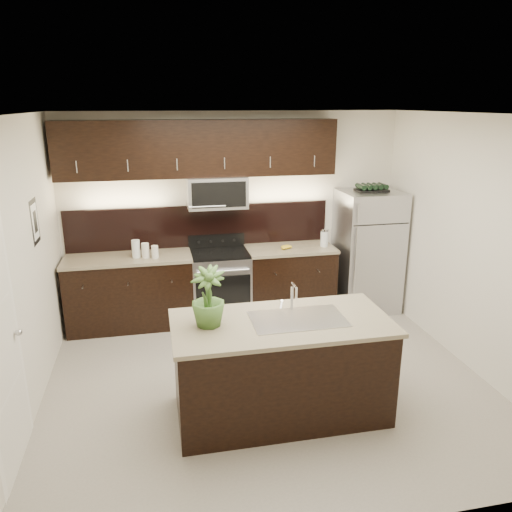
{
  "coord_description": "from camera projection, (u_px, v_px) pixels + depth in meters",
  "views": [
    {
      "loc": [
        -1.06,
        -4.51,
        2.8
      ],
      "look_at": [
        0.0,
        0.55,
        1.2
      ],
      "focal_mm": 35.0,
      "sensor_mm": 36.0,
      "label": 1
    }
  ],
  "objects": [
    {
      "name": "ground",
      "position": [
        267.0,
        380.0,
        5.25
      ],
      "size": [
        4.5,
        4.5,
        0.0
      ],
      "primitive_type": "plane",
      "color": "gray",
      "rests_on": "ground"
    },
    {
      "name": "room_walls",
      "position": [
        257.0,
        225.0,
        4.69
      ],
      "size": [
        4.52,
        4.02,
        2.71
      ],
      "color": "beige",
      "rests_on": "ground"
    },
    {
      "name": "counter_run",
      "position": [
        205.0,
        286.0,
        6.6
      ],
      "size": [
        3.51,
        0.65,
        0.94
      ],
      "color": "black",
      "rests_on": "ground"
    },
    {
      "name": "upper_fixtures",
      "position": [
        201.0,
        157.0,
        6.25
      ],
      "size": [
        3.49,
        0.4,
        1.66
      ],
      "color": "black",
      "rests_on": "counter_run"
    },
    {
      "name": "island",
      "position": [
        281.0,
        367.0,
        4.58
      ],
      "size": [
        1.96,
        0.96,
        0.94
      ],
      "color": "black",
      "rests_on": "ground"
    },
    {
      "name": "sink_faucet",
      "position": [
        298.0,
        317.0,
        4.47
      ],
      "size": [
        0.84,
        0.5,
        0.28
      ],
      "color": "silver",
      "rests_on": "island"
    },
    {
      "name": "refrigerator",
      "position": [
        367.0,
        251.0,
        6.88
      ],
      "size": [
        0.8,
        0.72,
        1.66
      ],
      "primitive_type": "cube",
      "color": "#B2B2B7",
      "rests_on": "ground"
    },
    {
      "name": "wine_rack",
      "position": [
        372.0,
        188.0,
        6.62
      ],
      "size": [
        0.41,
        0.25,
        0.1
      ],
      "color": "black",
      "rests_on": "refrigerator"
    },
    {
      "name": "plant",
      "position": [
        208.0,
        297.0,
        4.28
      ],
      "size": [
        0.39,
        0.39,
        0.53
      ],
      "primitive_type": "imported",
      "rotation": [
        0.0,
        0.0,
        -0.4
      ],
      "color": "#3B5F26",
      "rests_on": "island"
    },
    {
      "name": "canisters",
      "position": [
        143.0,
        250.0,
        6.22
      ],
      "size": [
        0.32,
        0.17,
        0.22
      ],
      "rotation": [
        0.0,
        0.0,
        -0.31
      ],
      "color": "silver",
      "rests_on": "counter_run"
    },
    {
      "name": "french_press",
      "position": [
        324.0,
        238.0,
        6.7
      ],
      "size": [
        0.11,
        0.11,
        0.31
      ],
      "rotation": [
        0.0,
        0.0,
        0.24
      ],
      "color": "silver",
      "rests_on": "counter_run"
    },
    {
      "name": "bananas",
      "position": [
        283.0,
        247.0,
        6.59
      ],
      "size": [
        0.2,
        0.18,
        0.05
      ],
      "primitive_type": "ellipsoid",
      "rotation": [
        0.0,
        0.0,
        0.42
      ],
      "color": "gold",
      "rests_on": "counter_run"
    }
  ]
}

